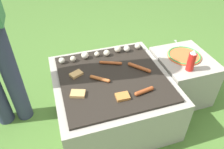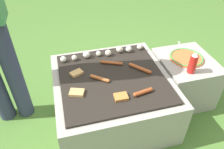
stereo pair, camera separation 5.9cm
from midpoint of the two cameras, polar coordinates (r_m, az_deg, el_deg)
The scene contains 14 objects.
ground_plane at distance 1.91m, azimuth -0.91°, elevation -9.91°, with size 14.00×14.00×0.00m, color #47702D.
grill at distance 1.76m, azimuth -0.97°, elevation -5.65°, with size 0.87×0.87×0.40m.
side_ledge at distance 2.03m, azimuth 16.76°, elevation -0.52°, with size 0.43×0.49×0.40m.
sausage_front_center at distance 1.59m, azimuth -4.23°, elevation -1.12°, with size 0.13×0.11×0.03m.
sausage_front_left at distance 1.50m, azimuth 7.28°, elevation -4.33°, with size 0.15×0.05×0.03m.
sausage_back_right at distance 1.70m, azimuth 6.14°, elevation 1.83°, with size 0.14×0.16×0.03m.
sausage_back_left at distance 1.75m, azimuth -1.34°, elevation 3.06°, with size 0.17×0.09×0.02m.
bread_slice_right at distance 1.46m, azimuth 1.60°, elevation -5.77°, with size 0.09×0.07×0.02m.
bread_slice_left at distance 1.50m, azimuth -10.03°, elevation -4.97°, with size 0.12×0.10×0.02m.
bread_slice_center at distance 1.66m, azimuth -10.35°, elevation 0.09°, with size 0.11×0.09×0.02m.
mushroom_row at distance 1.85m, azimuth -3.25°, elevation 5.73°, with size 0.71×0.08×0.06m.
plate_colorful at distance 1.93m, azimuth 17.52°, elevation 4.74°, with size 0.28×0.28×0.02m.
condiment_bottle at distance 1.74m, azimuth 19.13°, elevation 3.39°, with size 0.06×0.06×0.18m.
fork_utensil at distance 2.06m, azimuth 16.19°, elevation 7.25°, with size 0.06×0.21×0.01m.
Camera 1 is at (-0.38, -1.20, 1.43)m, focal length 35.00 mm.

